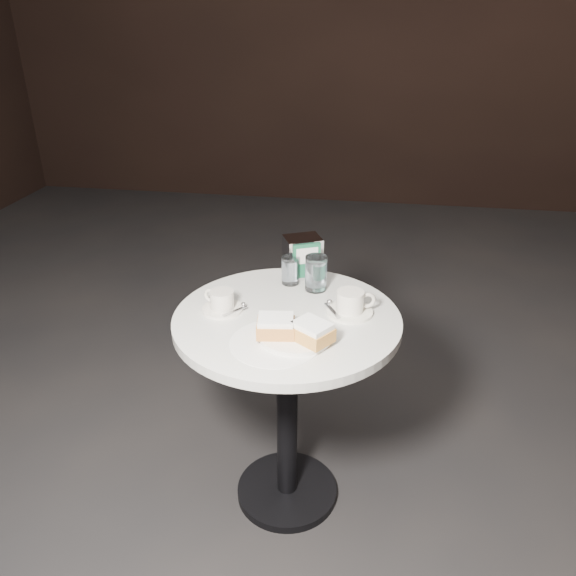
% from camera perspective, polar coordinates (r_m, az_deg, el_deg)
% --- Properties ---
extents(ground, '(7.00, 7.00, 0.00)m').
position_cam_1_polar(ground, '(2.18, -0.09, -20.09)').
color(ground, black).
rests_on(ground, ground).
extents(cafe_table, '(0.70, 0.70, 0.74)m').
position_cam_1_polar(cafe_table, '(1.83, -0.10, -8.25)').
color(cafe_table, black).
rests_on(cafe_table, ground).
extents(sugar_spill, '(0.32, 0.32, 0.00)m').
position_cam_1_polar(sugar_spill, '(1.59, -1.30, -5.56)').
color(sugar_spill, white).
rests_on(sugar_spill, cafe_table).
extents(beignet_plate, '(0.25, 0.25, 0.07)m').
position_cam_1_polar(beignet_plate, '(1.59, 0.66, -4.45)').
color(beignet_plate, white).
rests_on(beignet_plate, cafe_table).
extents(coffee_cup_left, '(0.17, 0.17, 0.07)m').
position_cam_1_polar(coffee_cup_left, '(1.75, -6.73, -1.41)').
color(coffee_cup_left, silver).
rests_on(coffee_cup_left, cafe_table).
extents(coffee_cup_right, '(0.18, 0.18, 0.07)m').
position_cam_1_polar(coffee_cup_right, '(1.73, 6.36, -1.62)').
color(coffee_cup_right, white).
rests_on(coffee_cup_right, cafe_table).
extents(water_glass_left, '(0.07, 0.07, 0.10)m').
position_cam_1_polar(water_glass_left, '(1.90, 0.25, 1.79)').
color(water_glass_left, white).
rests_on(water_glass_left, cafe_table).
extents(water_glass_right, '(0.09, 0.09, 0.12)m').
position_cam_1_polar(water_glass_right, '(1.86, 2.86, 1.46)').
color(water_glass_right, white).
rests_on(water_glass_right, cafe_table).
extents(napkin_dispenser, '(0.15, 0.14, 0.14)m').
position_cam_1_polar(napkin_dispenser, '(1.95, 1.49, 3.21)').
color(napkin_dispenser, silver).
rests_on(napkin_dispenser, cafe_table).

